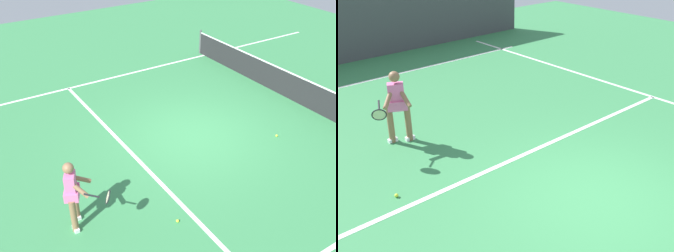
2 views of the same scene
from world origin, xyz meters
The scene contains 8 objects.
ground_plane centered at (0.00, 0.00, 0.00)m, with size 27.46×27.46×0.00m, color #38844C.
service_line_marking centered at (0.00, -1.89, 0.00)m, with size 9.52×0.10×0.01m, color white.
sideline_left_marking centered at (-4.76, 0.00, 0.00)m, with size 0.10×19.12×0.01m, color white.
sideline_right_marking centered at (4.76, 0.00, 0.00)m, with size 0.10×19.12×0.01m, color white.
court_net centered at (0.00, 3.94, 0.45)m, with size 10.20×0.08×0.98m.
tennis_player centered at (1.52, -4.03, 0.85)m, with size 1.04×0.82×1.55m.
tennis_ball_near centered at (2.58, -2.26, 0.03)m, with size 0.07×0.07×0.07m, color #D1E533.
tennis_ball_mid centered at (1.31, 1.90, 0.03)m, with size 0.07×0.07×0.07m, color #D1E533.
Camera 1 is at (7.63, -5.71, 6.03)m, focal length 42.91 mm.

